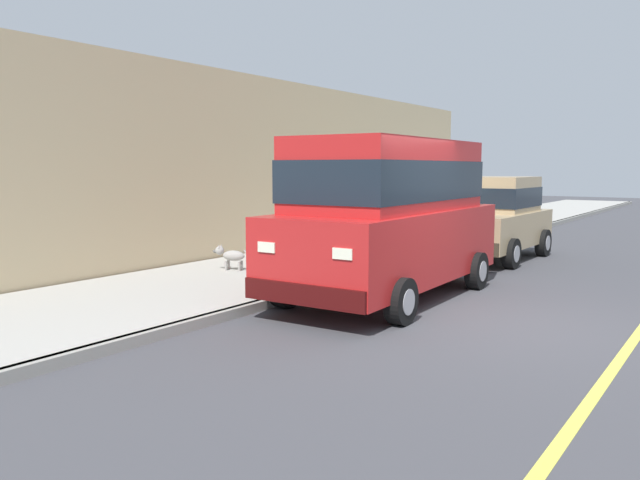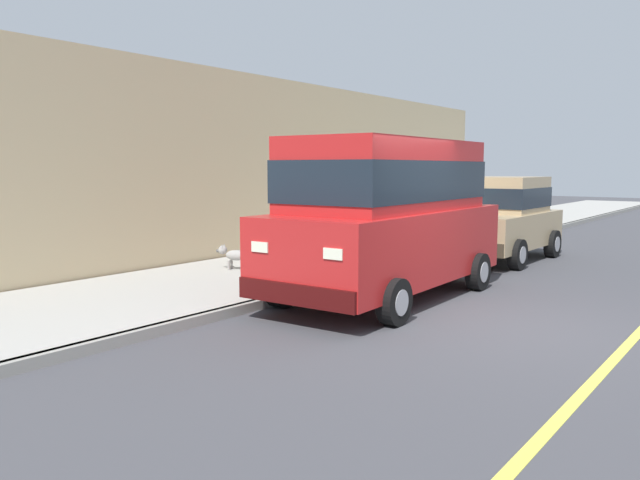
% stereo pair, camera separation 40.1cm
% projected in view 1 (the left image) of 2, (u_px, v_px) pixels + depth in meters
% --- Properties ---
extents(ground_plane, '(80.00, 80.00, 0.00)m').
position_uv_depth(ground_plane, '(502.00, 323.00, 8.46)').
color(ground_plane, '#424247').
extents(curb, '(0.16, 64.00, 0.14)m').
position_uv_depth(curb, '(309.00, 292.00, 10.26)').
color(curb, gray).
rests_on(curb, ground).
extents(sidewalk, '(3.60, 64.00, 0.14)m').
position_uv_depth(sidewalk, '(228.00, 280.00, 11.28)').
color(sidewalk, '#A8A59E').
rests_on(sidewalk, ground).
extents(lane_centre_line, '(0.12, 57.60, 0.01)m').
position_uv_depth(lane_centre_line, '(633.00, 341.00, 7.55)').
color(lane_centre_line, '#E0D64C').
rests_on(lane_centre_line, ground).
extents(car_red_van, '(2.23, 4.95, 2.52)m').
position_uv_depth(car_red_van, '(389.00, 211.00, 9.97)').
color(car_red_van, red).
rests_on(car_red_van, ground).
extents(car_tan_hatchback, '(1.98, 3.81, 1.88)m').
position_uv_depth(car_tan_hatchback, '(493.00, 216.00, 14.39)').
color(car_tan_hatchback, tan).
rests_on(car_tan_hatchback, ground).
extents(dog_grey, '(0.73, 0.34, 0.49)m').
position_uv_depth(dog_grey, '(230.00, 255.00, 11.95)').
color(dog_grey, '#999691').
rests_on(dog_grey, sidewalk).
extents(building_facade, '(0.50, 20.00, 4.19)m').
position_uv_depth(building_facade, '(281.00, 167.00, 15.67)').
color(building_facade, tan).
rests_on(building_facade, ground).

